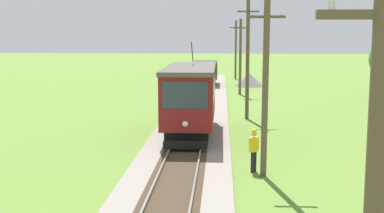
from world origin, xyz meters
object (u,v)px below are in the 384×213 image
Objects in this scene: utility_pole_near_tram at (265,85)px; track_worker at (254,148)px; red_tram at (191,97)px; utility_pole_far at (240,56)px; utility_pole_mid at (248,57)px; gravel_pile at (249,80)px; utility_pole_distant at (236,49)px; freight_car at (206,72)px.

utility_pole_near_tram is 3.95× the size of track_worker.
red_tram reaches higher than track_worker.
utility_pole_near_tram is at bearing -29.31° from track_worker.
utility_pole_far reaches higher than track_worker.
utility_pole_mid is at bearing 90.00° from utility_pole_near_tram.
red_tram is 27.03m from gravel_pile.
utility_pole_mid is 1.16× the size of utility_pole_far.
utility_pole_distant is (0.00, 28.58, -0.44)m from utility_pole_mid.
utility_pole_near_tram reaches higher than track_worker.
utility_pole_far is at bearing -99.53° from gravel_pile.
track_worker is at bearing -90.48° from utility_pole_distant.
red_tram is 2.73× the size of gravel_pile.
red_tram is 7.26m from utility_pole_mid.
utility_pole_distant is at bearing 68.77° from freight_car.
freight_car is 9.40m from utility_pole_distant.
utility_pole_mid is (3.32, 6.19, 1.84)m from red_tram.
utility_pole_far is at bearing 90.00° from utility_pole_mid.
track_worker is (-0.35, 0.75, -2.63)m from utility_pole_near_tram.
red_tram is at bearing -99.77° from utility_pole_far.
utility_pole_distant is at bearing 125.28° from track_worker.
utility_pole_mid is at bearing 61.81° from red_tram.
red_tram is 1.08× the size of utility_pole_mid.
freight_car is at bearing 95.61° from utility_pole_near_tram.
gravel_pile is 1.75× the size of track_worker.
utility_pole_mid reaches higher than gravel_pile.
track_worker is at bearing -92.70° from gravel_pile.
red_tram is 1.22× the size of utility_pole_distant.
freight_car reaches higher than gravel_pile.
gravel_pile is at bearing 4.80° from freight_car.
utility_pole_near_tram is 26.86m from utility_pole_far.
track_worker is at bearing -84.86° from freight_car.
freight_car is at bearing -111.23° from utility_pole_distant.
red_tram is 19.59m from utility_pole_far.
utility_pole_mid is (0.00, 13.79, 0.42)m from utility_pole_near_tram.
freight_car is (-0.00, 26.22, -0.64)m from red_tram.
freight_car is at bearing 99.42° from utility_pole_mid.
utility_pole_distant is (0.00, 42.37, -0.02)m from utility_pole_near_tram.
utility_pole_distant is 41.70m from track_worker.
red_tram is 8.41m from utility_pole_near_tram.
utility_pole_distant reaches higher than freight_car.
freight_car is 0.66× the size of utility_pole_mid.
utility_pole_near_tram is 0.89× the size of utility_pole_mid.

